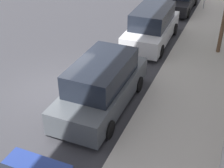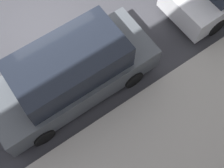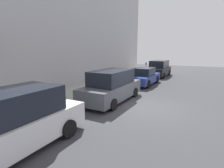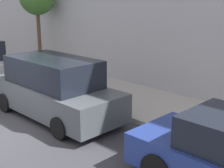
{
  "view_description": "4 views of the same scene",
  "coord_description": "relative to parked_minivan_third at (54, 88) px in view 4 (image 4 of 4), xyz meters",
  "views": [
    {
      "loc": [
        6.22,
        -8.93,
        6.92
      ],
      "look_at": [
        2.53,
        -0.12,
        1.0
      ],
      "focal_mm": 50.0,
      "sensor_mm": 36.0,
      "label": 1
    },
    {
      "loc": [
        6.02,
        -1.5,
        8.63
      ],
      "look_at": [
        3.13,
        0.52,
        1.0
      ],
      "focal_mm": 50.0,
      "sensor_mm": 36.0,
      "label": 2
    },
    {
      "loc": [
        -2.87,
        8.9,
        3.05
      ],
      "look_at": [
        2.32,
        -0.48,
        1.0
      ],
      "focal_mm": 28.0,
      "sensor_mm": 36.0,
      "label": 3
    },
    {
      "loc": [
        -3.23,
        -8.17,
        3.63
      ],
      "look_at": [
        3.65,
        -1.34,
        1.0
      ],
      "focal_mm": 50.0,
      "sensor_mm": 36.0,
      "label": 4
    }
  ],
  "objects": [
    {
      "name": "sidewalk",
      "position": [
        2.88,
        0.22,
        -0.85
      ],
      "size": [
        3.12,
        32.0,
        0.15
      ],
      "color": "#B2ADA3",
      "rests_on": "ground_plane"
    },
    {
      "name": "parked_minivan_third",
      "position": [
        0.0,
        0.0,
        0.0
      ],
      "size": [
        2.02,
        4.9,
        1.9
      ],
      "color": "#4C5156",
      "rests_on": "ground_plane"
    }
  ]
}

